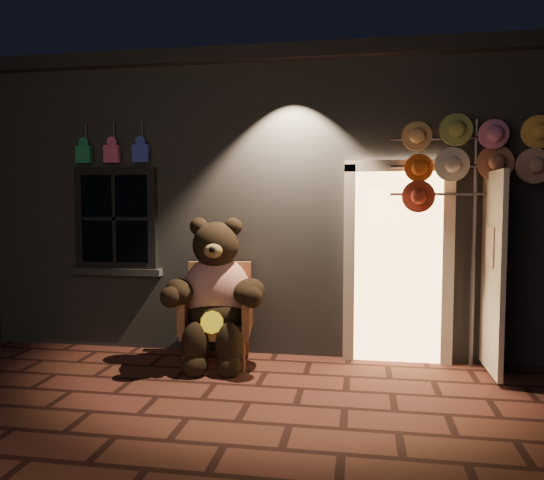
# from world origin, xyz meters

# --- Properties ---
(ground) EXTENTS (60.00, 60.00, 0.00)m
(ground) POSITION_xyz_m (0.00, 0.00, 0.00)
(ground) COLOR #562920
(ground) RESTS_ON ground
(shop_building) EXTENTS (7.30, 5.95, 3.51)m
(shop_building) POSITION_xyz_m (0.00, 3.99, 1.74)
(shop_building) COLOR slate
(shop_building) RESTS_ON ground
(wicker_armchair) EXTENTS (0.82, 0.76, 1.07)m
(wicker_armchair) POSITION_xyz_m (-0.58, 1.14, 0.54)
(wicker_armchair) COLOR #A0693E
(wicker_armchair) RESTS_ON ground
(teddy_bear) EXTENTS (1.16, 0.97, 1.61)m
(teddy_bear) POSITION_xyz_m (-0.57, 1.00, 0.77)
(teddy_bear) COLOR #B12812
(teddy_bear) RESTS_ON ground
(hat_rack) EXTENTS (1.56, 0.22, 2.62)m
(hat_rack) POSITION_xyz_m (2.01, 1.28, 2.19)
(hat_rack) COLOR #59595E
(hat_rack) RESTS_ON ground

